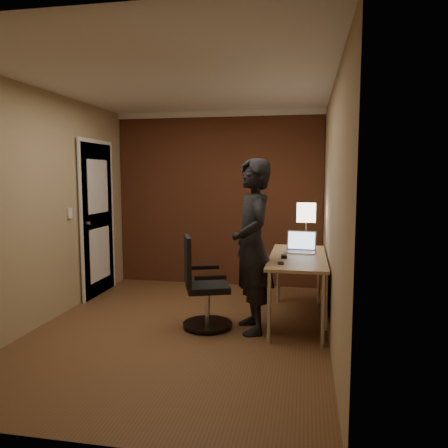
# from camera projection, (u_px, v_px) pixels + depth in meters

# --- Properties ---
(room) EXTENTS (4.00, 4.00, 4.00)m
(room) POSITION_uv_depth(u_px,v_px,m) (193.00, 192.00, 5.96)
(room) COLOR brown
(room) RESTS_ON ground
(desk) EXTENTS (0.60, 1.50, 0.73)m
(desk) POSITION_uv_depth(u_px,v_px,m) (305.00, 268.00, 4.72)
(desk) COLOR tan
(desk) RESTS_ON ground
(desk_lamp) EXTENTS (0.22, 0.22, 0.54)m
(desk_lamp) POSITION_uv_depth(u_px,v_px,m) (306.00, 213.00, 5.21)
(desk_lamp) COLOR silver
(desk_lamp) RESTS_ON desk
(laptop) EXTENTS (0.35, 0.29, 0.23)m
(laptop) POSITION_uv_depth(u_px,v_px,m) (301.00, 246.00, 4.95)
(laptop) COLOR silver
(laptop) RESTS_ON desk
(mouse) EXTENTS (0.06, 0.10, 0.03)m
(mouse) POSITION_uv_depth(u_px,v_px,m) (284.00, 257.00, 4.59)
(mouse) COLOR black
(mouse) RESTS_ON desk
(phone) EXTENTS (0.07, 0.12, 0.01)m
(phone) POSITION_uv_depth(u_px,v_px,m) (281.00, 263.00, 4.30)
(phone) COLOR black
(phone) RESTS_ON desk
(office_chair) EXTENTS (0.55, 0.60, 0.95)m
(office_chair) POSITION_uv_depth(u_px,v_px,m) (202.00, 289.00, 4.54)
(office_chair) COLOR black
(office_chair) RESTS_ON ground
(person) EXTENTS (0.62, 0.75, 1.76)m
(person) POSITION_uv_depth(u_px,v_px,m) (252.00, 246.00, 4.42)
(person) COLOR black
(person) RESTS_ON ground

